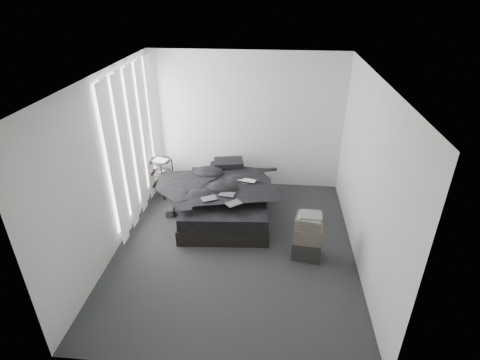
# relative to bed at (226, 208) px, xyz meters

# --- Properties ---
(floor) EXTENTS (3.60, 4.20, 0.01)m
(floor) POSITION_rel_bed_xyz_m (0.26, -0.91, -0.13)
(floor) COLOR #2C2C2E
(floor) RESTS_ON ground
(ceiling) EXTENTS (3.60, 4.20, 0.01)m
(ceiling) POSITION_rel_bed_xyz_m (0.26, -0.91, 2.47)
(ceiling) COLOR white
(ceiling) RESTS_ON ground
(wall_back) EXTENTS (3.60, 0.01, 2.60)m
(wall_back) POSITION_rel_bed_xyz_m (0.26, 1.19, 1.17)
(wall_back) COLOR silver
(wall_back) RESTS_ON ground
(wall_front) EXTENTS (3.60, 0.01, 2.60)m
(wall_front) POSITION_rel_bed_xyz_m (0.26, -3.01, 1.17)
(wall_front) COLOR silver
(wall_front) RESTS_ON ground
(wall_left) EXTENTS (0.01, 4.20, 2.60)m
(wall_left) POSITION_rel_bed_xyz_m (-1.54, -0.91, 1.17)
(wall_left) COLOR silver
(wall_left) RESTS_ON ground
(wall_right) EXTENTS (0.01, 4.20, 2.60)m
(wall_right) POSITION_rel_bed_xyz_m (2.06, -0.91, 1.17)
(wall_right) COLOR silver
(wall_right) RESTS_ON ground
(window_left) EXTENTS (0.02, 2.00, 2.30)m
(window_left) POSITION_rel_bed_xyz_m (-1.52, -0.01, 1.22)
(window_left) COLOR white
(window_left) RESTS_ON wall_left
(curtain_left) EXTENTS (0.06, 2.12, 2.48)m
(curtain_left) POSITION_rel_bed_xyz_m (-1.47, -0.01, 1.15)
(curtain_left) COLOR white
(curtain_left) RESTS_ON wall_left
(bed) EXTENTS (1.57, 1.99, 0.26)m
(bed) POSITION_rel_bed_xyz_m (0.00, 0.00, 0.00)
(bed) COLOR black
(bed) RESTS_ON floor
(mattress) EXTENTS (1.51, 1.93, 0.20)m
(mattress) POSITION_rel_bed_xyz_m (0.00, 0.00, 0.23)
(mattress) COLOR black
(mattress) RESTS_ON bed
(duvet) EXTENTS (1.51, 1.71, 0.22)m
(duvet) POSITION_rel_bed_xyz_m (0.00, -0.05, 0.44)
(duvet) COLOR black
(duvet) RESTS_ON mattress
(pillow_lower) EXTENTS (0.60, 0.43, 0.13)m
(pillow_lower) POSITION_rel_bed_xyz_m (-0.10, 0.73, 0.40)
(pillow_lower) COLOR black
(pillow_lower) RESTS_ON mattress
(pillow_upper) EXTENTS (0.59, 0.46, 0.12)m
(pillow_upper) POSITION_rel_bed_xyz_m (-0.03, 0.72, 0.52)
(pillow_upper) COLOR black
(pillow_upper) RESTS_ON pillow_lower
(laptop) EXTENTS (0.34, 0.26, 0.02)m
(laptop) POSITION_rel_bed_xyz_m (0.35, 0.07, 0.56)
(laptop) COLOR silver
(laptop) RESTS_ON duvet
(comic_a) EXTENTS (0.28, 0.25, 0.01)m
(comic_a) POSITION_rel_bed_xyz_m (-0.19, -0.52, 0.56)
(comic_a) COLOR black
(comic_a) RESTS_ON duvet
(comic_b) EXTENTS (0.26, 0.19, 0.01)m
(comic_b) POSITION_rel_bed_xyz_m (0.07, -0.36, 0.56)
(comic_b) COLOR black
(comic_b) RESTS_ON duvet
(comic_c) EXTENTS (0.28, 0.27, 0.01)m
(comic_c) POSITION_rel_bed_xyz_m (0.21, -0.63, 0.57)
(comic_c) COLOR black
(comic_c) RESTS_ON duvet
(side_stand) EXTENTS (0.52, 0.52, 0.73)m
(side_stand) POSITION_rel_bed_xyz_m (-1.29, 0.56, 0.23)
(side_stand) COLOR black
(side_stand) RESTS_ON floor
(papers) EXTENTS (0.32, 0.27, 0.01)m
(papers) POSITION_rel_bed_xyz_m (-1.28, 0.54, 0.60)
(papers) COLOR white
(papers) RESTS_ON side_stand
(floor_books) EXTENTS (0.16, 0.20, 0.13)m
(floor_books) POSITION_rel_bed_xyz_m (-0.97, -0.14, -0.06)
(floor_books) COLOR black
(floor_books) RESTS_ON floor
(box_lower) EXTENTS (0.46, 0.38, 0.30)m
(box_lower) POSITION_rel_bed_xyz_m (1.34, -1.03, 0.02)
(box_lower) COLOR black
(box_lower) RESTS_ON floor
(box_mid) EXTENTS (0.41, 0.33, 0.23)m
(box_mid) POSITION_rel_bed_xyz_m (1.35, -1.04, 0.29)
(box_mid) COLOR #554D43
(box_mid) RESTS_ON box_lower
(box_upper) EXTENTS (0.42, 0.36, 0.16)m
(box_upper) POSITION_rel_bed_xyz_m (1.33, -1.03, 0.49)
(box_upper) COLOR #554D43
(box_upper) RESTS_ON box_mid
(art_book_white) EXTENTS (0.35, 0.29, 0.03)m
(art_book_white) POSITION_rel_bed_xyz_m (1.34, -1.03, 0.58)
(art_book_white) COLOR silver
(art_book_white) RESTS_ON box_upper
(art_book_snake) EXTENTS (0.31, 0.26, 0.03)m
(art_book_snake) POSITION_rel_bed_xyz_m (1.35, -1.04, 0.61)
(art_book_snake) COLOR silver
(art_book_snake) RESTS_ON art_book_white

